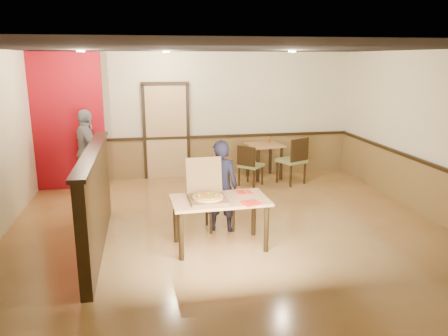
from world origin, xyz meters
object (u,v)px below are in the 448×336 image
object	(u,v)px
passerby	(87,152)
main_table	(220,206)
condiment	(269,140)
side_table	(265,152)
diner	(221,186)
pizza_box	(207,195)
diner_chair	(219,198)
side_chair_right	(294,159)
side_chair_left	(249,164)

from	to	relation	value
passerby	main_table	bearing A→B (deg)	-167.81
passerby	condiment	world-z (taller)	passerby
side_table	diner	bearing A→B (deg)	-117.45
diner	pizza_box	world-z (taller)	diner
diner_chair	pizza_box	size ratio (longest dim) A/B	1.41
main_table	side_table	size ratio (longest dim) A/B	1.67
side_chair_right	pizza_box	size ratio (longest dim) A/B	1.64
passerby	pizza_box	distance (m)	3.64
diner_chair	side_chair_right	size ratio (longest dim) A/B	0.86
diner_chair	side_chair_left	world-z (taller)	side_chair_left
diner	condiment	size ratio (longest dim) A/B	10.42
diner_chair	pizza_box	bearing A→B (deg)	-113.65
side_chair_left	passerby	world-z (taller)	passerby
diner_chair	side_table	xyz separation A→B (m)	(1.53, 2.78, 0.12)
main_table	side_table	distance (m)	3.90
side_chair_right	diner	bearing A→B (deg)	23.74
diner	side_chair_left	bearing A→B (deg)	-97.66
main_table	diner	world-z (taller)	diner
side_table	pizza_box	size ratio (longest dim) A/B	1.33
diner_chair	side_chair_left	distance (m)	2.41
side_chair_right	diner	size ratio (longest dim) A/B	0.70
diner_chair	pizza_box	distance (m)	0.87
condiment	side_chair_right	bearing A→B (deg)	-64.08
diner	pizza_box	distance (m)	0.68
main_table	pizza_box	bearing A→B (deg)	177.91
side_table	condiment	xyz separation A→B (m)	(0.13, 0.11, 0.25)
side_chair_left	passerby	size ratio (longest dim) A/B	0.52
side_table	diner	distance (m)	3.30
side_table	diner	size ratio (longest dim) A/B	0.57
side_table	condiment	size ratio (longest dim) A/B	5.94
side_chair_left	condiment	world-z (taller)	condiment
side_chair_right	side_table	size ratio (longest dim) A/B	1.23
side_chair_right	condiment	size ratio (longest dim) A/B	7.33
main_table	pizza_box	size ratio (longest dim) A/B	2.22
diner	pizza_box	xyz separation A→B (m)	(-0.30, -0.61, 0.07)
side_chair_right	side_table	world-z (taller)	side_chair_right
main_table	side_table	bearing A→B (deg)	62.54
side_chair_right	passerby	bearing A→B (deg)	-27.22
side_chair_right	diner_chair	bearing A→B (deg)	21.79
side_chair_right	passerby	world-z (taller)	passerby
side_chair_left	condiment	distance (m)	1.01
condiment	passerby	bearing A→B (deg)	-171.49
diner_chair	passerby	distance (m)	3.25
side_chair_left	diner	world-z (taller)	diner
condiment	diner_chair	bearing A→B (deg)	-119.76
pizza_box	condiment	distance (m)	4.13
side_chair_left	side_table	distance (m)	0.79
passerby	diner_chair	bearing A→B (deg)	-158.37
side_chair_left	side_chair_right	size ratio (longest dim) A/B	0.87
side_chair_left	side_chair_right	distance (m)	0.98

